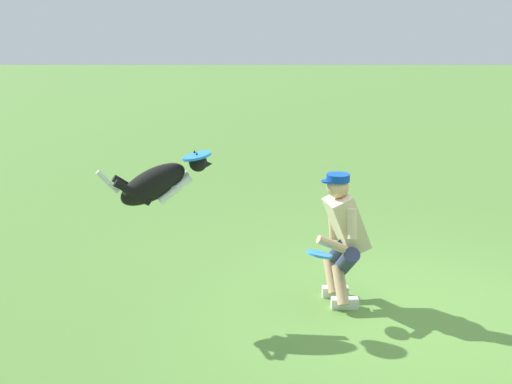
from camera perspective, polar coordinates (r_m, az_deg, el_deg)
The scene contains 5 objects.
ground_plane at distance 6.43m, azimuth 13.08°, elevation -10.76°, with size 60.00×60.00×0.00m, color #5B8B3C.
person at distance 6.48m, azimuth 7.33°, elevation -3.60°, with size 0.55×0.66×1.29m.
dog at distance 6.20m, azimuth -8.29°, elevation 0.77°, with size 1.04×0.46×0.55m.
frisbee_flying at distance 6.15m, azimuth -5.04°, elevation 3.06°, with size 0.27×0.27×0.02m, color #2786EE.
frisbee_held at distance 6.20m, azimuth 5.39°, elevation -5.26°, with size 0.24×0.24×0.02m, color #3193EF.
Camera 1 is at (1.44, 5.62, 2.77)m, focal length 47.22 mm.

